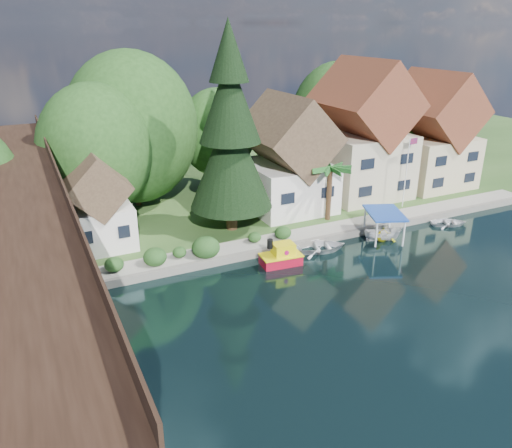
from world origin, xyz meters
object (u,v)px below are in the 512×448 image
object	(u,v)px
boat_canopy	(383,229)
boat_white_b	(449,222)
boat_white_a	(320,246)
boat_yellow	(384,233)
house_center	(362,139)
palm_tree	(330,170)
house_left	(287,162)
trestle_bridge	(34,245)
shed	(98,207)
flagpole	(408,165)
house_right	(431,138)
conifer	(230,135)
tugboat	(281,256)

from	to	relation	value
boat_canopy	boat_white_b	bearing A→B (deg)	1.18
boat_white_a	boat_yellow	world-z (taller)	boat_yellow
house_center	palm_tree	xyz separation A→B (m)	(-7.10, -5.03, -1.20)
house_left	house_center	bearing A→B (deg)	3.18
trestle_bridge	shed	xyz separation A→B (m)	(5.00, 9.33, -1.52)
flagpole	boat_canopy	distance (m)	9.03
shed	boat_white_a	world-z (taller)	shed
trestle_bridge	boat_yellow	world-z (taller)	trestle_bridge
trestle_bridge	palm_tree	size ratio (longest dim) A/B	8.18
trestle_bridge	flagpole	distance (m)	34.24
house_right	conifer	distance (m)	25.34
boat_white_a	house_left	bearing A→B (deg)	2.30
conifer	boat_yellow	world-z (taller)	conifer
flagpole	boat_canopy	bearing A→B (deg)	-142.90
house_left	palm_tree	size ratio (longest dim) A/B	2.04
flagpole	boat_yellow	size ratio (longest dim) A/B	2.83
tugboat	boat_yellow	distance (m)	10.26
palm_tree	boat_white_a	distance (m)	7.65
house_right	boat_white_b	bearing A→B (deg)	-122.14
flagpole	house_left	bearing A→B (deg)	155.92
house_left	conifer	distance (m)	8.41
trestle_bridge	boat_white_b	world-z (taller)	trestle_bridge
palm_tree	tugboat	xyz separation A→B (m)	(-7.83, -5.47, -4.52)
house_center	palm_tree	size ratio (longest dim) A/B	2.57
flagpole	conifer	bearing A→B (deg)	173.49
conifer	house_left	bearing A→B (deg)	21.52
house_left	tugboat	world-z (taller)	house_left
house_left	boat_white_b	xyz separation A→B (m)	(11.96, -9.61, -4.80)
house_center	boat_yellow	xyz separation A→B (m)	(-4.67, -10.16, -5.77)
palm_tree	boat_white_a	world-z (taller)	palm_tree
trestle_bridge	boat_yellow	xyz separation A→B (m)	(27.33, 1.17, -4.71)
trestle_bridge	boat_white_b	size ratio (longest dim) A/B	13.37
house_center	flagpole	world-z (taller)	house_center
palm_tree	house_center	bearing A→B (deg)	35.33
boat_white_b	boat_yellow	bearing A→B (deg)	114.22
trestle_bridge	boat_white_b	distance (m)	35.34
house_left	boat_white_b	world-z (taller)	house_left
conifer	boat_canopy	xyz separation A→B (m)	(11.09, -7.01, -7.76)
boat_canopy	boat_yellow	xyz separation A→B (m)	(0.24, 0.12, -0.49)
house_left	boat_yellow	world-z (taller)	house_left
palm_tree	boat_white_b	xyz separation A→B (m)	(10.06, -5.08, -4.87)
shed	house_right	bearing A→B (deg)	2.39
boat_white_a	boat_white_b	bearing A→B (deg)	-77.98
boat_yellow	boat_white_b	distance (m)	7.64
shed	flagpole	size ratio (longest dim) A/B	1.14
trestle_bridge	boat_white_a	size ratio (longest dim) A/B	10.13
boat_yellow	house_right	bearing A→B (deg)	-79.63
shed	boat_white_a	size ratio (longest dim) A/B	1.80
palm_tree	flagpole	xyz separation A→B (m)	(8.79, -0.25, -0.49)
house_left	tugboat	xyz separation A→B (m)	(-5.93, -10.00, -4.45)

